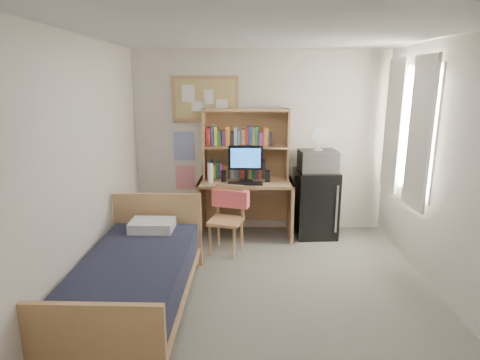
{
  "coord_description": "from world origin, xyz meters",
  "views": [
    {
      "loc": [
        -0.26,
        -3.66,
        2.18
      ],
      "look_at": [
        -0.29,
        1.2,
        0.96
      ],
      "focal_mm": 30.0,
      "sensor_mm": 36.0,
      "label": 1
    }
  ],
  "objects_px": {
    "speaker_left": "(224,176)",
    "bed": "(135,286)",
    "mini_fridge": "(315,203)",
    "monitor": "(246,164)",
    "desk_fan": "(319,139)",
    "bulletin_board": "(205,99)",
    "desk": "(246,209)",
    "microwave": "(318,161)",
    "desk_chair": "(226,220)",
    "speaker_right": "(267,176)"
  },
  "relations": [
    {
      "from": "bulletin_board",
      "to": "microwave",
      "type": "xyz_separation_m",
      "value": [
        1.57,
        -0.3,
        -0.82
      ]
    },
    {
      "from": "monitor",
      "to": "desk_fan",
      "type": "xyz_separation_m",
      "value": [
        1.0,
        0.09,
        0.33
      ]
    },
    {
      "from": "speaker_left",
      "to": "bed",
      "type": "bearing_deg",
      "value": -110.42
    },
    {
      "from": "bulletin_board",
      "to": "monitor",
      "type": "height_order",
      "value": "bulletin_board"
    },
    {
      "from": "desk_chair",
      "to": "mini_fridge",
      "type": "xyz_separation_m",
      "value": [
        1.25,
        0.62,
        0.04
      ]
    },
    {
      "from": "bed",
      "to": "speaker_right",
      "type": "bearing_deg",
      "value": 55.4
    },
    {
      "from": "desk_chair",
      "to": "monitor",
      "type": "distance_m",
      "value": 0.85
    },
    {
      "from": "bulletin_board",
      "to": "microwave",
      "type": "height_order",
      "value": "bulletin_board"
    },
    {
      "from": "desk_chair",
      "to": "monitor",
      "type": "relative_size",
      "value": 1.76
    },
    {
      "from": "bulletin_board",
      "to": "microwave",
      "type": "distance_m",
      "value": 1.79
    },
    {
      "from": "bed",
      "to": "monitor",
      "type": "xyz_separation_m",
      "value": [
        1.07,
        1.89,
        0.79
      ]
    },
    {
      "from": "bed",
      "to": "speaker_left",
      "type": "xyz_separation_m",
      "value": [
        0.77,
        1.9,
        0.62
      ]
    },
    {
      "from": "speaker_right",
      "to": "bulletin_board",
      "type": "bearing_deg",
      "value": 156.86
    },
    {
      "from": "desk_fan",
      "to": "bulletin_board",
      "type": "bearing_deg",
      "value": 165.07
    },
    {
      "from": "bulletin_board",
      "to": "mini_fridge",
      "type": "bearing_deg",
      "value": -10.28
    },
    {
      "from": "mini_fridge",
      "to": "microwave",
      "type": "xyz_separation_m",
      "value": [
        0.0,
        -0.02,
        0.62
      ]
    },
    {
      "from": "bulletin_board",
      "to": "microwave",
      "type": "relative_size",
      "value": 1.87
    },
    {
      "from": "speaker_right",
      "to": "microwave",
      "type": "relative_size",
      "value": 0.32
    },
    {
      "from": "desk",
      "to": "monitor",
      "type": "xyz_separation_m",
      "value": [
        -0.0,
        -0.06,
        0.66
      ]
    },
    {
      "from": "mini_fridge",
      "to": "microwave",
      "type": "relative_size",
      "value": 1.89
    },
    {
      "from": "bed",
      "to": "desk",
      "type": "bearing_deg",
      "value": 62.66
    },
    {
      "from": "bed",
      "to": "desk_fan",
      "type": "distance_m",
      "value": 3.08
    },
    {
      "from": "speaker_left",
      "to": "desk",
      "type": "bearing_deg",
      "value": 11.31
    },
    {
      "from": "bulletin_board",
      "to": "desk_fan",
      "type": "height_order",
      "value": "bulletin_board"
    },
    {
      "from": "speaker_left",
      "to": "speaker_right",
      "type": "distance_m",
      "value": 0.6
    },
    {
      "from": "bed",
      "to": "microwave",
      "type": "bearing_deg",
      "value": 45.18
    },
    {
      "from": "desk_chair",
      "to": "mini_fridge",
      "type": "relative_size",
      "value": 0.92
    },
    {
      "from": "speaker_right",
      "to": "bed",
      "type": "bearing_deg",
      "value": -124.38
    },
    {
      "from": "monitor",
      "to": "microwave",
      "type": "xyz_separation_m",
      "value": [
        1.0,
        0.09,
        0.03
      ]
    },
    {
      "from": "mini_fridge",
      "to": "speaker_left",
      "type": "xyz_separation_m",
      "value": [
        -1.3,
        -0.1,
        0.42
      ]
    },
    {
      "from": "monitor",
      "to": "speaker_left",
      "type": "relative_size",
      "value": 3.22
    },
    {
      "from": "speaker_left",
      "to": "speaker_right",
      "type": "xyz_separation_m",
      "value": [
        0.6,
        -0.02,
        0.0
      ]
    },
    {
      "from": "desk_chair",
      "to": "microwave",
      "type": "xyz_separation_m",
      "value": [
        1.25,
        0.6,
        0.66
      ]
    },
    {
      "from": "mini_fridge",
      "to": "bed",
      "type": "bearing_deg",
      "value": -139.83
    },
    {
      "from": "bed",
      "to": "speaker_right",
      "type": "distance_m",
      "value": 2.41
    },
    {
      "from": "desk",
      "to": "desk_chair",
      "type": "xyz_separation_m",
      "value": [
        -0.26,
        -0.57,
        0.03
      ]
    },
    {
      "from": "desk_chair",
      "to": "mini_fridge",
      "type": "bearing_deg",
      "value": 42.75
    },
    {
      "from": "monitor",
      "to": "microwave",
      "type": "height_order",
      "value": "monitor"
    },
    {
      "from": "mini_fridge",
      "to": "bed",
      "type": "relative_size",
      "value": 0.48
    },
    {
      "from": "monitor",
      "to": "speaker_left",
      "type": "distance_m",
      "value": 0.35
    },
    {
      "from": "speaker_left",
      "to": "desk_fan",
      "type": "bearing_deg",
      "value": 5.08
    },
    {
      "from": "speaker_left",
      "to": "bulletin_board",
      "type": "bearing_deg",
      "value": 126.59
    },
    {
      "from": "bulletin_board",
      "to": "desk",
      "type": "xyz_separation_m",
      "value": [
        0.57,
        -0.33,
        -1.51
      ]
    },
    {
      "from": "mini_fridge",
      "to": "bed",
      "type": "height_order",
      "value": "mini_fridge"
    },
    {
      "from": "mini_fridge",
      "to": "monitor",
      "type": "distance_m",
      "value": 1.16
    },
    {
      "from": "desk",
      "to": "monitor",
      "type": "relative_size",
      "value": 2.64
    },
    {
      "from": "desk",
      "to": "desk_chair",
      "type": "height_order",
      "value": "desk_chair"
    },
    {
      "from": "bed",
      "to": "speaker_left",
      "type": "bearing_deg",
      "value": 69.36
    },
    {
      "from": "monitor",
      "to": "speaker_left",
      "type": "height_order",
      "value": "monitor"
    },
    {
      "from": "bed",
      "to": "monitor",
      "type": "height_order",
      "value": "monitor"
    }
  ]
}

